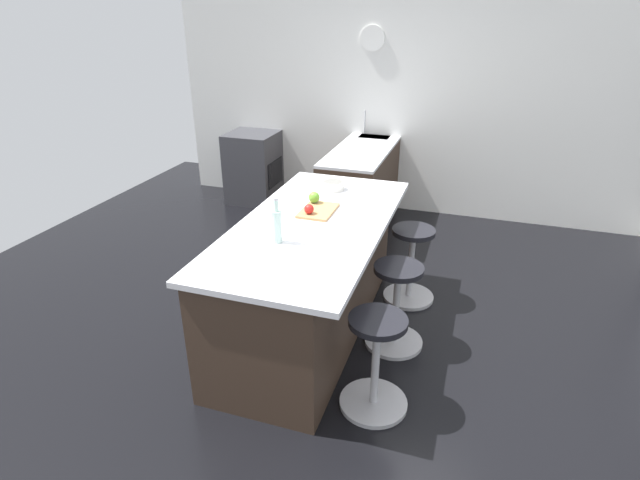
{
  "coord_description": "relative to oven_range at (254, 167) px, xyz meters",
  "views": [
    {
      "loc": [
        3.2,
        0.92,
        2.36
      ],
      "look_at": [
        0.03,
        -0.13,
        0.79
      ],
      "focal_mm": 28.22,
      "sensor_mm": 36.0,
      "label": 1
    }
  ],
  "objects": [
    {
      "name": "ground_plane",
      "position": [
        2.48,
        1.87,
        -0.44
      ],
      "size": [
        7.45,
        7.45,
        0.0
      ],
      "primitive_type": "plane",
      "color": "black"
    },
    {
      "name": "interior_partition_left",
      "position": [
        -0.35,
        1.87,
        0.89
      ],
      "size": [
        0.15,
        5.73,
        2.66
      ],
      "color": "silver",
      "rests_on": "ground_plane"
    },
    {
      "name": "sink_cabinet",
      "position": [
        -0.0,
        1.53,
        0.02
      ],
      "size": [
        2.36,
        0.6,
        1.2
      ],
      "color": "#38281E",
      "rests_on": "ground_plane"
    },
    {
      "name": "oven_range",
      "position": [
        0.0,
        0.0,
        0.0
      ],
      "size": [
        0.6,
        0.61,
        0.89
      ],
      "color": "#38383D",
      "rests_on": "ground_plane"
    },
    {
      "name": "kitchen_island",
      "position": [
        2.51,
        1.64,
        0.02
      ],
      "size": [
        2.18,
        1.03,
        0.92
      ],
      "color": "#38281E",
      "rests_on": "ground_plane"
    },
    {
      "name": "stool_by_window",
      "position": [
        1.83,
        2.33,
        -0.13
      ],
      "size": [
        0.44,
        0.44,
        0.67
      ],
      "color": "#B7B7BC",
      "rests_on": "ground_plane"
    },
    {
      "name": "stool_middle",
      "position": [
        2.51,
        2.33,
        -0.13
      ],
      "size": [
        0.44,
        0.44,
        0.67
      ],
      "color": "#B7B7BC",
      "rests_on": "ground_plane"
    },
    {
      "name": "stool_near_camera",
      "position": [
        3.2,
        2.33,
        -0.13
      ],
      "size": [
        0.44,
        0.44,
        0.67
      ],
      "color": "#B7B7BC",
      "rests_on": "ground_plane"
    },
    {
      "name": "cutting_board",
      "position": [
        2.32,
        1.66,
        0.49
      ],
      "size": [
        0.36,
        0.24,
        0.02
      ],
      "primitive_type": "cube",
      "color": "tan",
      "rests_on": "kitchen_island"
    },
    {
      "name": "apple_red",
      "position": [
        2.42,
        1.62,
        0.54
      ],
      "size": [
        0.07,
        0.07,
        0.07
      ],
      "primitive_type": "sphere",
      "color": "red",
      "rests_on": "cutting_board"
    },
    {
      "name": "apple_green",
      "position": [
        2.19,
        1.59,
        0.54
      ],
      "size": [
        0.09,
        0.09,
        0.09
      ],
      "primitive_type": "sphere",
      "color": "#609E2D",
      "rests_on": "cutting_board"
    },
    {
      "name": "water_bottle",
      "position": [
        2.91,
        1.58,
        0.6
      ],
      "size": [
        0.06,
        0.06,
        0.31
      ],
      "color": "silver",
      "rests_on": "kitchen_island"
    },
    {
      "name": "fruit_bowl",
      "position": [
        1.8,
        1.62,
        0.52
      ],
      "size": [
        0.19,
        0.19,
        0.07
      ],
      "color": "silver",
      "rests_on": "kitchen_island"
    }
  ]
}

